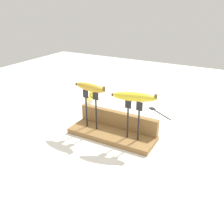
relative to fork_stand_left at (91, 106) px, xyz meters
The scene contains 10 objects.
ground_plane 0.17m from the fork_stand_left, ahead, with size 3.00×3.00×0.00m, color silver.
wooden_board 0.16m from the fork_stand_left, ahead, with size 0.39×0.14×0.02m, color olive.
board_backstop 0.14m from the fork_stand_left, 32.26° to the left, with size 0.39×0.03×0.08m, color olive.
fork_stand_left is the anchor object (origin of this frame).
fork_stand_right 0.21m from the fork_stand_left, ahead, with size 0.08×0.01×0.17m.
banana_raised_left 0.09m from the fork_stand_left, behind, with size 0.17×0.06×0.04m.
banana_raised_right 0.22m from the fork_stand_left, ahead, with size 0.19×0.08×0.04m.
fork_fallen_near 0.43m from the fork_stand_left, 61.67° to the left, with size 0.16×0.12×0.01m.
banana_chunk_near 0.35m from the fork_stand_left, 126.35° to the left, with size 0.06×0.06×0.04m.
banana_chunk_far 0.46m from the fork_stand_left, 121.55° to the left, with size 0.06×0.05×0.04m.
Camera 1 is at (0.46, -0.84, 0.56)m, focal length 38.80 mm.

